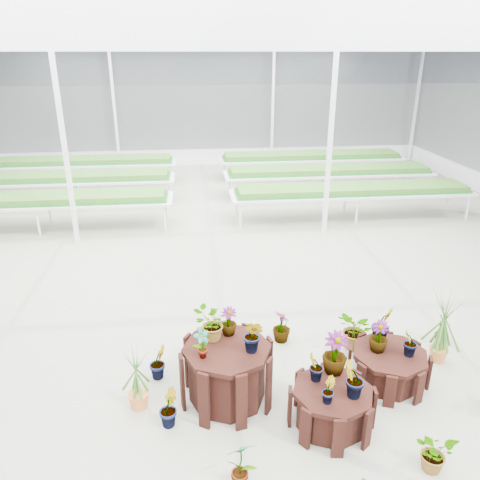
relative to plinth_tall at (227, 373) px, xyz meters
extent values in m
plane|color=gray|center=(-0.10, 1.77, -0.39)|extent=(24.00, 24.00, 0.00)
cylinder|color=black|center=(0.00, 0.00, 0.00)|extent=(1.38, 1.38, 0.79)
cylinder|color=black|center=(1.20, -0.60, -0.13)|extent=(1.11, 1.11, 0.52)
cylinder|color=black|center=(2.20, 0.10, -0.16)|extent=(1.33, 1.33, 0.47)
imported|color=#346120|center=(-0.17, 0.17, 0.62)|extent=(0.55, 0.54, 0.46)
imported|color=#346120|center=(0.31, -0.14, 0.63)|extent=(0.33, 0.33, 0.47)
imported|color=#346120|center=(0.05, 0.29, 0.58)|extent=(0.22, 0.22, 0.38)
imported|color=#346120|center=(-0.31, -0.19, 0.59)|extent=(0.24, 0.22, 0.39)
imported|color=#346120|center=(1.03, -0.42, 0.32)|extent=(0.28, 0.27, 0.39)
imported|color=#346120|center=(1.37, -0.75, 0.37)|extent=(0.33, 0.31, 0.48)
imported|color=#346120|center=(1.30, -0.28, 0.40)|extent=(0.34, 0.34, 0.54)
imported|color=#346120|center=(1.08, -0.78, 0.29)|extent=(0.19, 0.21, 0.32)
imported|color=#346120|center=(2.04, 0.17, 0.29)|extent=(0.34, 0.34, 0.44)
imported|color=#346120|center=(2.40, 0.00, 0.27)|extent=(0.29, 0.28, 0.41)
imported|color=#346120|center=(2.17, 0.37, 0.35)|extent=(0.37, 0.34, 0.55)
imported|color=#346120|center=(-0.74, -0.38, -0.15)|extent=(0.25, 0.30, 0.49)
imported|color=#346120|center=(-0.91, 0.53, -0.15)|extent=(0.32, 0.34, 0.49)
imported|color=#346120|center=(0.03, -1.33, -0.10)|extent=(0.35, 0.28, 0.59)
imported|color=#346120|center=(2.11, -1.34, -0.17)|extent=(0.50, 0.47, 0.45)
imported|color=#346120|center=(3.38, 0.89, -0.13)|extent=(0.22, 0.30, 0.53)
imported|color=#346120|center=(2.02, 0.89, -0.08)|extent=(0.55, 0.61, 0.62)
imported|color=#346120|center=(0.95, 1.21, -0.14)|extent=(0.33, 0.33, 0.50)
imported|color=#346120|center=(-0.29, 0.81, -0.08)|extent=(0.45, 0.45, 0.63)
camera|label=1|loc=(-0.36, -4.88, 3.81)|focal=35.00mm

